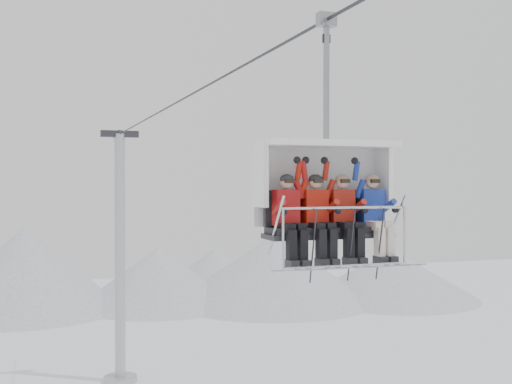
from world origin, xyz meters
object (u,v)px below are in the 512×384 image
object	(u,v)px
skier_far_left	(289,216)
skier_center_left	(318,216)
skier_far_right	(375,215)
chairlift_carrier	(323,186)
lift_tower_right	(120,274)
skier_center_right	(345,215)

from	to	relation	value
skier_far_left	skier_center_left	world-z (taller)	same
skier_far_left	skier_far_right	xyz separation A→B (m)	(1.49, 0.00, 0.00)
chairlift_carrier	skier_far_left	xyz separation A→B (m)	(-0.72, -0.30, -0.46)
lift_tower_right	skier_far_right	distance (m)	25.97
skier_far_left	skier_far_right	distance (m)	1.49
skier_far_left	skier_center_left	bearing A→B (deg)	0.00
skier_center_right	skier_far_right	bearing A→B (deg)	0.00
lift_tower_right	skier_center_right	size ratio (longest dim) A/B	7.99
chairlift_carrier	skier_far_left	world-z (taller)	chairlift_carrier
skier_far_left	skier_far_right	size ratio (longest dim) A/B	1.00
lift_tower_right	skier_far_left	bearing A→B (deg)	-91.61
lift_tower_right	skier_center_left	distance (m)	25.96
lift_tower_right	chairlift_carrier	xyz separation A→B (m)	(0.00, -25.28, 4.86)
skier_center_left	skier_far_right	size ratio (longest dim) A/B	1.00
skier_center_left	skier_center_right	xyz separation A→B (m)	(0.47, 0.00, 0.00)
lift_tower_right	skier_center_right	distance (m)	25.96
lift_tower_right	skier_center_left	bearing A→B (deg)	-90.52
chairlift_carrier	skier_center_right	size ratio (longest dim) A/B	2.36
lift_tower_right	skier_center_right	world-z (taller)	lift_tower_right
skier_center_right	skier_far_right	world-z (taller)	same
lift_tower_right	skier_far_right	xyz separation A→B (m)	(0.77, -25.59, 4.40)
lift_tower_right	skier_center_right	bearing A→B (deg)	-89.47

